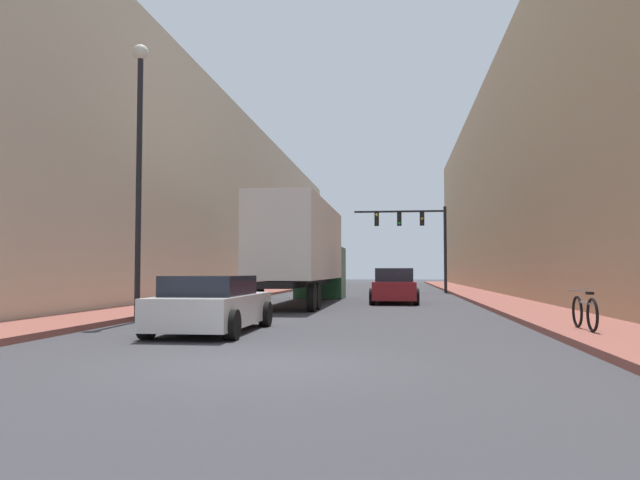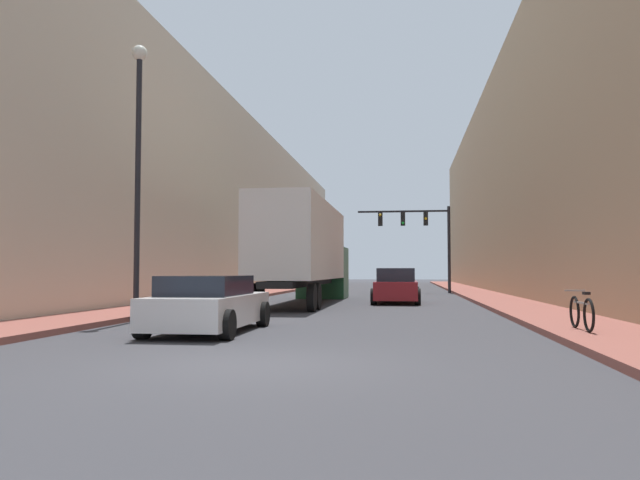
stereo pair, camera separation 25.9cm
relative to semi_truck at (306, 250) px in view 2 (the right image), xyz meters
The scene contains 11 objects.
ground_plane 18.16m from the semi_truck, 83.55° to the right, with size 200.00×200.00×0.00m, color #38383D.
sidewalk_right 15.05m from the semi_truck, 54.47° to the left, with size 2.54×80.00×0.15m.
sidewalk_left 13.16m from the semi_truck, 110.81° to the left, with size 2.54×80.00×0.15m.
building_right 18.33m from the semi_truck, 43.15° to the left, with size 6.00×80.00×14.25m.
building_left 15.43m from the semi_truck, 126.24° to the left, with size 6.00×80.00×11.91m.
semi_truck is the anchor object (origin of this frame).
sedan_car 13.16m from the semi_truck, 90.91° to the right, with size 2.08×4.57×1.32m.
suv_car 4.36m from the semi_truck, 12.69° to the left, with size 2.09×4.63×1.56m.
traffic_signal_gantry 15.72m from the semi_truck, 69.30° to the left, with size 6.12×0.35×5.72m.
street_lamp 11.22m from the semi_truck, 106.95° to the right, with size 0.44×0.44×7.94m.
parked_bicycle 15.46m from the semi_truck, 57.92° to the right, with size 0.44×1.83×0.86m.
Camera 2 is at (2.36, -9.33, 1.43)m, focal length 35.00 mm.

